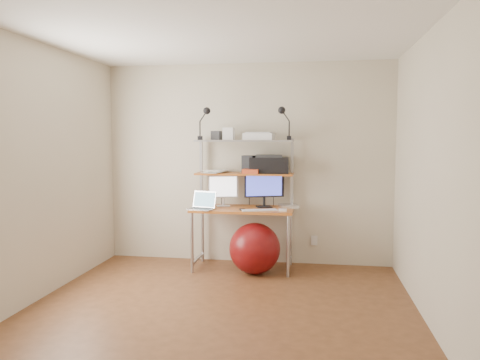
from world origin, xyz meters
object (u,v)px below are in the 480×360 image
object	(u,v)px
monitor_black	(264,187)
exercise_ball	(255,248)
monitor_silver	(223,189)
laptop	(203,205)
printer	(269,165)

from	to	relation	value
monitor_black	exercise_ball	bearing A→B (deg)	-124.09
monitor_silver	laptop	xyz separation A→B (m)	(-0.20, -0.26, -0.17)
exercise_ball	laptop	bearing A→B (deg)	177.52
laptop	printer	size ratio (longest dim) A/B	0.72
monitor_silver	laptop	bearing A→B (deg)	-142.59
printer	monitor_black	bearing A→B (deg)	-139.50
monitor_silver	printer	bearing A→B (deg)	-9.68
exercise_ball	monitor_black	bearing A→B (deg)	75.22
monitor_silver	monitor_black	size ratio (longest dim) A/B	0.83
monitor_silver	printer	distance (m)	0.63
laptop	printer	bearing A→B (deg)	38.55
monitor_silver	exercise_ball	xyz separation A→B (m)	(0.42, -0.29, -0.66)
monitor_silver	laptop	distance (m)	0.37
laptop	printer	xyz separation A→B (m)	(0.75, 0.31, 0.47)
monitor_silver	monitor_black	bearing A→B (deg)	-14.94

